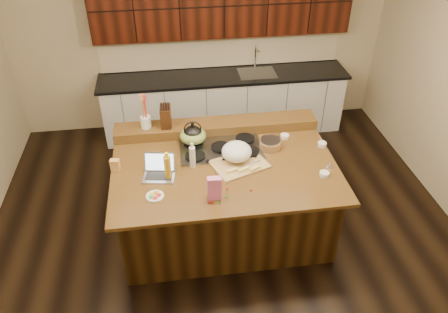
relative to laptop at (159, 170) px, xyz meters
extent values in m
cube|color=black|center=(0.69, 0.06, -0.99)|extent=(5.50, 5.00, 0.01)
cube|color=tan|center=(0.69, 2.57, 0.37)|extent=(5.50, 0.01, 2.70)
cube|color=black|center=(0.69, 0.06, -0.54)|extent=(2.22, 1.42, 0.88)
cube|color=black|center=(0.69, 0.06, -0.08)|extent=(2.40, 1.60, 0.04)
cube|color=black|center=(0.69, 0.76, 0.00)|extent=(2.40, 0.30, 0.12)
cube|color=gray|center=(0.69, 0.36, -0.06)|extent=(0.92, 0.52, 0.02)
cylinder|color=black|center=(0.39, 0.49, -0.03)|extent=(0.22, 0.22, 0.03)
cylinder|color=black|center=(0.99, 0.49, -0.03)|extent=(0.22, 0.22, 0.03)
cylinder|color=black|center=(0.39, 0.23, -0.03)|extent=(0.22, 0.22, 0.03)
cylinder|color=black|center=(0.99, 0.23, -0.03)|extent=(0.22, 0.22, 0.03)
cylinder|color=black|center=(0.69, 0.36, -0.03)|extent=(0.22, 0.22, 0.03)
cube|color=silver|center=(0.99, 2.23, -0.53)|extent=(3.60, 0.62, 0.90)
cube|color=black|center=(0.99, 2.23, -0.06)|extent=(3.70, 0.66, 0.04)
cube|color=gray|center=(1.49, 2.23, -0.05)|extent=(0.55, 0.42, 0.01)
cylinder|color=gray|center=(1.49, 2.41, 0.14)|extent=(0.02, 0.02, 0.36)
cube|color=black|center=(0.99, 2.38, 0.97)|extent=(3.60, 0.34, 0.90)
cube|color=tan|center=(0.99, 2.54, 0.22)|extent=(3.60, 0.03, 0.50)
ellipsoid|color=black|center=(0.39, 0.49, 0.09)|extent=(0.28, 0.28, 0.20)
ellipsoid|color=olive|center=(0.39, 0.49, 0.07)|extent=(0.31, 0.31, 0.16)
cube|color=#B7B7BC|center=(-0.01, -0.05, -0.05)|extent=(0.35, 0.27, 0.02)
cube|color=black|center=(-0.01, -0.05, -0.04)|extent=(0.29, 0.17, 0.00)
cube|color=#B7B7BC|center=(0.01, 0.06, 0.06)|extent=(0.33, 0.12, 0.21)
cube|color=silver|center=(0.01, 0.05, 0.06)|extent=(0.30, 0.10, 0.18)
cylinder|color=gold|center=(0.09, -0.08, 0.07)|extent=(0.09, 0.09, 0.27)
cylinder|color=silver|center=(0.35, 0.08, 0.06)|extent=(0.07, 0.07, 0.25)
cube|color=tan|center=(0.85, 0.04, -0.05)|extent=(0.66, 0.57, 0.03)
ellipsoid|color=white|center=(0.83, 0.12, 0.07)|extent=(0.32, 0.32, 0.20)
cube|color=#EDD872|center=(0.75, -0.09, -0.02)|extent=(0.12, 0.03, 0.03)
cube|color=#EDD872|center=(0.87, -0.09, -0.02)|extent=(0.12, 0.03, 0.03)
cube|color=#EDD872|center=(0.99, -0.09, -0.02)|extent=(0.12, 0.03, 0.03)
cylinder|color=gray|center=(0.97, 0.02, -0.03)|extent=(0.21, 0.09, 0.01)
cylinder|color=white|center=(1.69, -0.26, -0.04)|extent=(0.13, 0.13, 0.04)
cylinder|color=white|center=(1.84, 0.27, -0.04)|extent=(0.13, 0.13, 0.04)
cylinder|color=white|center=(1.46, 0.49, -0.04)|extent=(0.12, 0.12, 0.04)
cylinder|color=#996B3F|center=(1.25, 0.32, -0.02)|extent=(0.30, 0.30, 0.09)
cone|color=silver|center=(1.80, -0.12, -0.03)|extent=(0.09, 0.09, 0.07)
cube|color=pink|center=(0.52, -0.45, 0.07)|extent=(0.14, 0.08, 0.25)
cylinder|color=white|center=(-0.05, -0.34, -0.05)|extent=(0.21, 0.21, 0.01)
cube|color=#D4984B|center=(-0.46, 0.14, 0.01)|extent=(0.10, 0.08, 0.13)
cylinder|color=white|center=(-0.13, 0.76, 0.13)|extent=(0.15, 0.15, 0.14)
cube|color=black|center=(0.11, 0.76, 0.18)|extent=(0.13, 0.21, 0.24)
ellipsoid|color=red|center=(0.59, -0.35, -0.05)|extent=(0.02, 0.02, 0.02)
ellipsoid|color=#198C26|center=(0.50, -0.32, -0.05)|extent=(0.02, 0.02, 0.02)
ellipsoid|color=red|center=(0.49, -0.52, -0.05)|extent=(0.02, 0.02, 0.02)
ellipsoid|color=#198C26|center=(0.47, -0.42, -0.05)|extent=(0.02, 0.02, 0.02)
ellipsoid|color=red|center=(0.89, -0.40, -0.05)|extent=(0.02, 0.02, 0.02)
ellipsoid|color=#198C26|center=(0.55, -0.53, -0.05)|extent=(0.02, 0.02, 0.02)
ellipsoid|color=red|center=(0.46, -0.51, -0.05)|extent=(0.02, 0.02, 0.02)
ellipsoid|color=#198C26|center=(0.55, -0.36, -0.05)|extent=(0.02, 0.02, 0.02)
ellipsoid|color=red|center=(0.66, -0.34, -0.05)|extent=(0.02, 0.02, 0.02)
ellipsoid|color=#198C26|center=(0.64, -0.46, -0.05)|extent=(0.02, 0.02, 0.02)
camera|label=1|loc=(0.16, -3.64, 2.75)|focal=35.00mm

